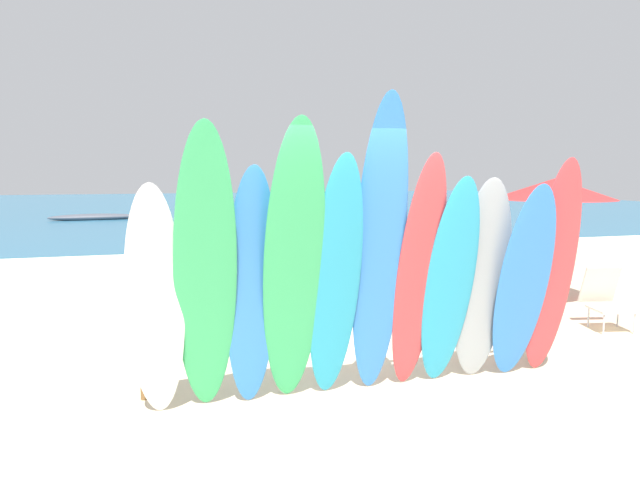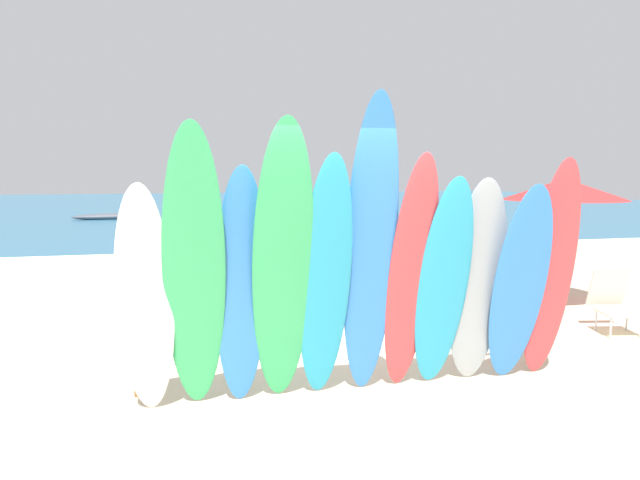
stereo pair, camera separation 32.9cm
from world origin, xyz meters
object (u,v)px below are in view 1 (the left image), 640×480
at_px(surfboard_green_1, 205,273).
at_px(surfboard_blue_9, 524,284).
at_px(surfboard_red_10, 553,268).
at_px(beachgoer_strolling, 204,232).
at_px(surfboard_red_6, 419,274).
at_px(beach_umbrella, 554,189).
at_px(surfboard_teal_4, 336,280).
at_px(surfboard_teal_7, 450,283).
at_px(surfboard_white_0, 155,303).
at_px(surfboard_rack, 357,321).
at_px(surfboard_blue_5, 380,250).
at_px(surfboard_blue_2, 251,289).
at_px(surfboard_grey_8, 482,281).
at_px(beachgoer_near_rack, 310,247).
at_px(surfboard_green_3, 294,267).
at_px(beach_chair_red, 605,296).

height_order(surfboard_green_1, surfboard_blue_9, surfboard_green_1).
relative_size(surfboard_red_10, beachgoer_strolling, 1.35).
relative_size(surfboard_red_6, beach_umbrella, 1.17).
distance_m(surfboard_teal_4, surfboard_blue_9, 1.98).
bearing_deg(surfboard_teal_7, surfboard_white_0, 175.68).
bearing_deg(surfboard_green_1, surfboard_rack, 22.44).
xyz_separation_m(surfboard_blue_5, surfboard_blue_9, (1.55, 0.00, -0.40)).
bearing_deg(surfboard_blue_5, beach_umbrella, 38.49).
height_order(surfboard_blue_2, surfboard_grey_8, surfboard_blue_2).
height_order(surfboard_rack, surfboard_blue_2, surfboard_blue_2).
xyz_separation_m(surfboard_teal_4, beachgoer_near_rack, (0.89, 4.22, -0.25)).
height_order(surfboard_white_0, surfboard_green_1, surfboard_green_1).
bearing_deg(surfboard_grey_8, surfboard_teal_4, -169.79).
distance_m(surfboard_white_0, surfboard_red_6, 2.42).
distance_m(surfboard_green_3, beach_chair_red, 5.05).
distance_m(surfboard_teal_4, beachgoer_near_rack, 4.32).
bearing_deg(surfboard_red_10, surfboard_white_0, 178.48).
relative_size(surfboard_blue_9, surfboard_red_10, 0.90).
bearing_deg(surfboard_teal_4, surfboard_green_1, -179.93).
relative_size(surfboard_green_1, beach_chair_red, 3.14).
bearing_deg(surfboard_blue_9, surfboard_rack, 161.08).
bearing_deg(surfboard_green_3, surfboard_teal_4, 7.38).
relative_size(surfboard_blue_2, surfboard_teal_4, 0.94).
bearing_deg(beach_umbrella, surfboard_green_3, -148.83).
bearing_deg(surfboard_green_3, surfboard_blue_9, 3.09).
height_order(surfboard_rack, beachgoer_near_rack, beachgoer_near_rack).
height_order(surfboard_blue_5, surfboard_red_6, surfboard_blue_5).
bearing_deg(surfboard_green_1, surfboard_teal_7, 3.90).
bearing_deg(surfboard_blue_2, surfboard_red_6, -3.59).
bearing_deg(surfboard_blue_2, beach_umbrella, 25.97).
relative_size(surfboard_teal_7, beach_umbrella, 1.06).
xyz_separation_m(surfboard_rack, surfboard_blue_9, (1.57, -0.56, 0.41)).
bearing_deg(surfboard_teal_7, beachgoer_near_rack, 89.96).
height_order(surfboard_teal_4, beachgoer_near_rack, surfboard_teal_4).
relative_size(surfboard_green_1, surfboard_blue_2, 1.18).
distance_m(surfboard_red_10, beachgoer_near_rack, 4.39).
height_order(beachgoer_strolling, beach_chair_red, beachgoer_strolling).
relative_size(surfboard_white_0, surfboard_teal_4, 0.88).
bearing_deg(surfboard_rack, surfboard_red_10, -13.37).
height_order(surfboard_grey_8, surfboard_red_10, surfboard_red_10).
height_order(surfboard_rack, surfboard_blue_9, surfboard_blue_9).
bearing_deg(beach_umbrella, surfboard_blue_5, -144.49).
bearing_deg(surfboard_blue_9, surfboard_red_6, 178.94).
distance_m(surfboard_rack, surfboard_blue_2, 1.36).
bearing_deg(beachgoer_near_rack, surfboard_red_10, 94.43).
bearing_deg(surfboard_red_6, surfboard_blue_2, 173.36).
height_order(surfboard_white_0, surfboard_blue_2, surfboard_blue_2).
relative_size(surfboard_green_1, surfboard_green_3, 0.98).
xyz_separation_m(surfboard_red_10, beachgoer_near_rack, (-1.50, 4.12, -0.24)).
height_order(surfboard_red_6, beach_chair_red, surfboard_red_6).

